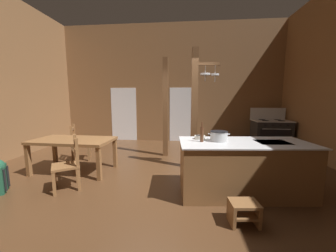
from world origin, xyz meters
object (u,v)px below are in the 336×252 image
at_px(step_stool, 244,211).
at_px(stove_range, 270,134).
at_px(stockpot_on_counter, 219,136).
at_px(bottle_tall_on_counter, 202,134).
at_px(ladderback_chair_near_window, 69,164).
at_px(ladderback_chair_by_post, 79,143).
at_px(mixing_bowl_on_counter, 200,137).
at_px(kitchen_island, 243,168).
at_px(dining_table, 73,143).

bearing_deg(step_stool, stove_range, 63.98).
relative_size(step_stool, stockpot_on_counter, 1.05).
xyz_separation_m(stove_range, bottle_tall_on_counter, (-2.52, -3.34, 0.55)).
distance_m(ladderback_chair_near_window, ladderback_chair_by_post, 1.78).
distance_m(stockpot_on_counter, mixing_bowl_on_counter, 0.35).
relative_size(ladderback_chair_by_post, mixing_bowl_on_counter, 5.00).
distance_m(kitchen_island, step_stool, 0.94).
bearing_deg(stove_range, dining_table, -153.71).
relative_size(ladderback_chair_near_window, bottle_tall_on_counter, 2.83).
distance_m(kitchen_island, stockpot_on_counter, 0.68).
bearing_deg(stove_range, kitchen_island, -118.83).
relative_size(kitchen_island, stove_range, 1.69).
xyz_separation_m(stockpot_on_counter, mixing_bowl_on_counter, (-0.31, 0.14, -0.05)).
height_order(kitchen_island, ladderback_chair_near_window, ladderback_chair_near_window).
bearing_deg(stockpot_on_counter, kitchen_island, -3.41).
distance_m(kitchen_island, mixing_bowl_on_counter, 0.89).
distance_m(ladderback_chair_near_window, mixing_bowl_on_counter, 2.41).
height_order(kitchen_island, bottle_tall_on_counter, bottle_tall_on_counter).
bearing_deg(mixing_bowl_on_counter, stockpot_on_counter, -24.41).
relative_size(step_stool, ladderback_chair_near_window, 0.40).
distance_m(ladderback_chair_near_window, bottle_tall_on_counter, 2.44).
distance_m(dining_table, mixing_bowl_on_counter, 2.80).
bearing_deg(dining_table, bottle_tall_on_counter, -15.00).
height_order(stove_range, step_stool, stove_range).
distance_m(step_stool, mixing_bowl_on_counter, 1.38).
height_order(ladderback_chair_by_post, mixing_bowl_on_counter, mixing_bowl_on_counter).
relative_size(kitchen_island, stockpot_on_counter, 6.09).
relative_size(ladderback_chair_near_window, stockpot_on_counter, 2.59).
distance_m(step_stool, ladderback_chair_by_post, 4.32).
bearing_deg(mixing_bowl_on_counter, ladderback_chair_by_post, 156.63).
bearing_deg(ladderback_chair_by_post, kitchen_island, -21.45).
height_order(step_stool, bottle_tall_on_counter, bottle_tall_on_counter).
bearing_deg(ladderback_chair_near_window, kitchen_island, 2.20).
height_order(ladderback_chair_near_window, stockpot_on_counter, stockpot_on_counter).
xyz_separation_m(dining_table, stockpot_on_counter, (3.04, -0.66, 0.34)).
distance_m(kitchen_island, stove_range, 3.75).
distance_m(dining_table, ladderback_chair_near_window, 0.91).
xyz_separation_m(kitchen_island, stockpot_on_counter, (-0.42, 0.03, 0.54)).
xyz_separation_m(stove_range, step_stool, (-2.03, -4.16, -0.30)).
relative_size(step_stool, mixing_bowl_on_counter, 2.02).
bearing_deg(mixing_bowl_on_counter, bottle_tall_on_counter, -85.61).
xyz_separation_m(stove_range, mixing_bowl_on_counter, (-2.54, -3.12, 0.45)).
bearing_deg(dining_table, ladderback_chair_near_window, -64.28).
distance_m(stove_range, ladderback_chair_by_post, 5.90).
xyz_separation_m(stove_range, stockpot_on_counter, (-2.23, -3.26, 0.51)).
bearing_deg(step_stool, stockpot_on_counter, 102.44).
height_order(stove_range, bottle_tall_on_counter, stove_range).
bearing_deg(stockpot_on_counter, mixing_bowl_on_counter, 155.59).
xyz_separation_m(ladderback_chair_near_window, stockpot_on_counter, (2.66, 0.14, 0.54)).
height_order(stove_range, ladderback_chair_by_post, stove_range).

